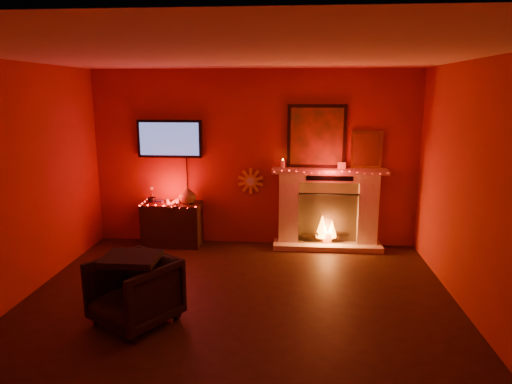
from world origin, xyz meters
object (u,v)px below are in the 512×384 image
(tv, at_px, (170,139))
(sunburst_clock, at_px, (251,181))
(console_table, at_px, (173,222))
(armchair, at_px, (135,291))
(fireplace, at_px, (328,201))

(tv, xyz_separation_m, sunburst_clock, (1.25, 0.03, -0.65))
(tv, xyz_separation_m, console_table, (0.05, -0.19, -1.27))
(sunburst_clock, relative_size, armchair, 0.52)
(tv, relative_size, armchair, 1.62)
(fireplace, bearing_deg, sunburst_clock, 175.63)
(console_table, bearing_deg, armchair, -84.44)
(sunburst_clock, xyz_separation_m, armchair, (-0.96, -2.68, -0.65))
(tv, height_order, sunburst_clock, tv)
(fireplace, relative_size, sunburst_clock, 5.45)
(fireplace, relative_size, armchair, 2.85)
(tv, height_order, armchair, tv)
(console_table, distance_m, armchair, 2.47)
(fireplace, relative_size, console_table, 2.29)
(sunburst_clock, bearing_deg, fireplace, -4.37)
(fireplace, height_order, tv, fireplace)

